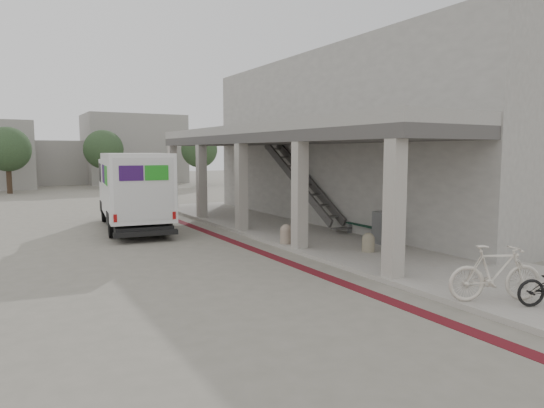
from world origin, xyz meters
TOP-DOWN VIEW (x-y plane):
  - ground at (0.00, 0.00)m, footprint 120.00×120.00m
  - bike_lane_stripe at (1.00, 2.00)m, footprint 0.35×40.00m
  - sidewalk at (4.00, 0.00)m, footprint 4.40×28.00m
  - transit_building at (6.83, 4.50)m, footprint 7.60×17.00m
  - distant_backdrop at (-2.84, 35.89)m, footprint 28.00×10.00m
  - tree_left at (-5.00, 28.00)m, footprint 3.20×3.20m
  - tree_mid at (2.00, 30.00)m, footprint 3.20×3.20m
  - tree_right at (10.00, 29.00)m, footprint 3.20×3.20m
  - fedex_truck at (-1.17, 7.46)m, footprint 2.99×7.17m
  - bench at (5.20, 1.17)m, footprint 0.42×1.62m
  - bollard_near at (3.52, -1.01)m, footprint 0.37×0.37m
  - bollard_far at (2.10, 1.25)m, footprint 0.41×0.41m
  - utility_cabinet at (4.74, -0.31)m, footprint 0.54×0.67m
  - bicycle_cream at (2.50, -5.88)m, footprint 1.90×1.28m

SIDE VIEW (x-z plane):
  - ground at x=0.00m, z-range 0.00..0.00m
  - bike_lane_stripe at x=1.00m, z-range 0.00..0.01m
  - sidewalk at x=4.00m, z-range 0.00..0.12m
  - bench at x=5.20m, z-range 0.20..0.58m
  - bollard_near at x=3.52m, z-range 0.12..0.67m
  - bollard_far at x=2.10m, z-range 0.12..0.74m
  - utility_cabinet at x=4.74m, z-range 0.12..1.14m
  - bicycle_cream at x=2.50m, z-range 0.12..1.24m
  - fedex_truck at x=-1.17m, z-range 0.10..3.06m
  - distant_backdrop at x=-2.84m, z-range -0.55..5.95m
  - tree_left at x=-5.00m, z-range 0.78..5.58m
  - tree_mid at x=2.00m, z-range 0.78..5.58m
  - tree_right at x=10.00m, z-range 0.78..5.58m
  - transit_building at x=6.83m, z-range -0.10..6.90m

